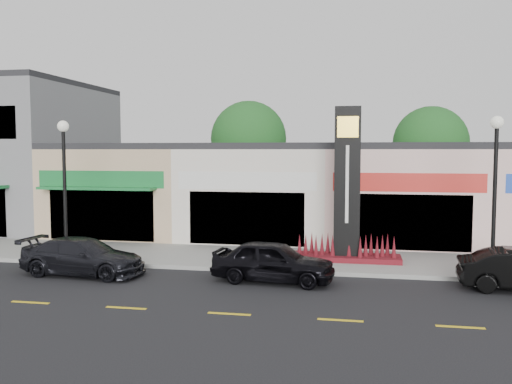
% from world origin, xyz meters
% --- Properties ---
extents(ground, '(120.00, 120.00, 0.00)m').
position_xyz_m(ground, '(0.00, 0.00, 0.00)').
color(ground, black).
rests_on(ground, ground).
extents(sidewalk, '(52.00, 4.30, 0.15)m').
position_xyz_m(sidewalk, '(0.00, 4.35, 0.07)').
color(sidewalk, gray).
rests_on(sidewalk, ground).
extents(curb, '(52.00, 0.20, 0.15)m').
position_xyz_m(curb, '(0.00, 2.10, 0.07)').
color(curb, gray).
rests_on(curb, ground).
extents(shop_beige, '(7.00, 10.85, 4.80)m').
position_xyz_m(shop_beige, '(-8.50, 11.46, 2.40)').
color(shop_beige, tan).
rests_on(shop_beige, ground).
extents(shop_cream, '(7.00, 10.01, 4.80)m').
position_xyz_m(shop_cream, '(-1.50, 11.47, 2.40)').
color(shop_cream, silver).
rests_on(shop_cream, ground).
extents(shop_pink_w, '(7.00, 10.01, 4.80)m').
position_xyz_m(shop_pink_w, '(5.50, 11.47, 2.40)').
color(shop_pink_w, beige).
rests_on(shop_pink_w, ground).
extents(tree_rear_west, '(5.20, 5.20, 7.83)m').
position_xyz_m(tree_rear_west, '(-4.00, 19.50, 5.22)').
color(tree_rear_west, '#382619').
rests_on(tree_rear_west, ground).
extents(tree_rear_mid, '(4.80, 4.80, 7.29)m').
position_xyz_m(tree_rear_mid, '(8.00, 19.50, 4.88)').
color(tree_rear_mid, '#382619').
rests_on(tree_rear_mid, ground).
extents(lamp_west_near, '(0.44, 0.44, 5.47)m').
position_xyz_m(lamp_west_near, '(-8.00, 2.50, 3.48)').
color(lamp_west_near, black).
rests_on(lamp_west_near, sidewalk).
extents(lamp_east_near, '(0.44, 0.44, 5.47)m').
position_xyz_m(lamp_east_near, '(8.00, 2.50, 3.48)').
color(lamp_east_near, black).
rests_on(lamp_east_near, sidewalk).
extents(pylon_sign, '(4.20, 1.30, 6.00)m').
position_xyz_m(pylon_sign, '(3.00, 4.20, 2.27)').
color(pylon_sign, '#5D1210').
rests_on(pylon_sign, sidewalk).
extents(car_dark_sedan, '(2.20, 4.68, 1.32)m').
position_xyz_m(car_dark_sedan, '(-6.24, 0.58, 0.66)').
color(car_dark_sedan, black).
rests_on(car_dark_sedan, ground).
extents(car_black_sedan, '(2.11, 4.32, 1.42)m').
position_xyz_m(car_black_sedan, '(0.62, 0.82, 0.71)').
color(car_black_sedan, black).
rests_on(car_black_sedan, ground).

